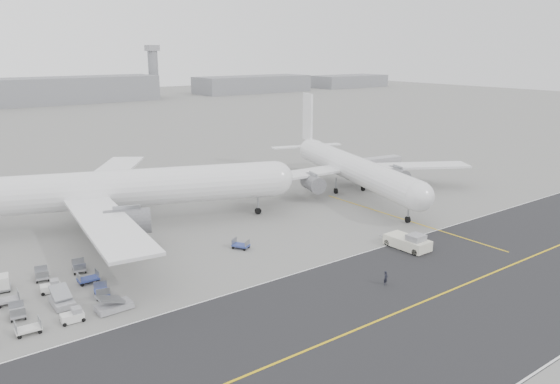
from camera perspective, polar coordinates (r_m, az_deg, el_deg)
ground at (r=75.84m, az=0.75°, el=-7.94°), size 700.00×700.00×0.00m
taxiway at (r=67.35m, az=13.83°, el=-11.45°), size 220.00×59.00×0.03m
horizon_buildings at (r=325.01m, az=-24.00°, el=8.36°), size 520.00×28.00×28.00m
control_tower at (r=351.00m, az=-13.10°, el=12.28°), size 7.00×7.00×31.25m
airliner_a at (r=95.41m, az=-17.60°, el=0.23°), size 62.15×61.01×22.46m
airliner_b at (r=114.04m, az=7.43°, el=2.58°), size 51.97×53.04×18.83m
pushback_tug at (r=84.67m, az=13.27°, el=-5.11°), size 3.43×9.06×2.59m
jet_bridge at (r=124.69m, az=9.79°, el=2.83°), size 15.12×4.88×5.64m
gse_cluster at (r=71.75m, az=-24.18°, el=-10.70°), size 23.85×23.11×2.00m
stray_dolly at (r=83.07m, az=-4.12°, el=-5.91°), size 2.57×2.95×1.55m
ground_crew_a at (r=71.64m, az=10.99°, el=-8.82°), size 0.76×0.58×1.88m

